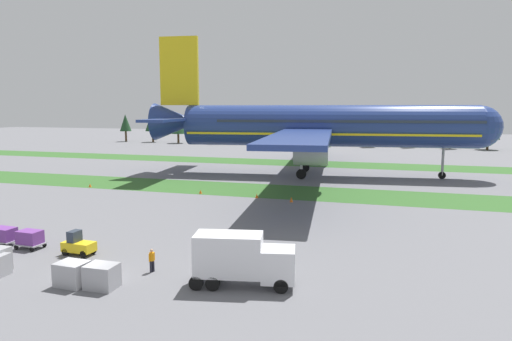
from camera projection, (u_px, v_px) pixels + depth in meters
name	position (u px, v px, depth m)	size (l,w,h in m)	color
ground_plane	(88.00, 279.00, 32.27)	(400.00, 400.00, 0.00)	slate
grass_strip_near	(247.00, 190.00, 67.12)	(320.00, 10.89, 0.01)	#336028
grass_strip_far	(295.00, 163.00, 99.18)	(320.00, 10.89, 0.01)	#336028
airliner	(319.00, 126.00, 79.61)	(59.53, 73.81, 24.44)	navy
baggage_tug	(78.00, 245.00, 37.52)	(2.66, 1.42, 1.97)	yellow
cargo_dolly_lead	(30.00, 238.00, 39.15)	(2.27, 1.60, 1.55)	#A3A3A8
cargo_dolly_second	(4.00, 235.00, 40.10)	(2.27, 1.60, 1.55)	#A3A3A8
catering_truck	(242.00, 258.00, 30.78)	(7.27, 3.61, 3.58)	silver
ground_crew_marshaller	(152.00, 259.00, 33.54)	(0.36, 0.53, 1.74)	black
uld_container_2	(72.00, 274.00, 31.02)	(2.00, 1.60, 1.62)	#A3A3A8
uld_container_3	(102.00, 276.00, 30.58)	(2.00, 1.60, 1.61)	#A3A3A8
taxiway_marker_0	(291.00, 200.00, 58.30)	(0.44, 0.44, 0.67)	orange
taxiway_marker_1	(90.00, 185.00, 69.27)	(0.44, 0.44, 0.54)	orange
taxiway_marker_2	(201.00, 192.00, 64.03)	(0.44, 0.44, 0.55)	orange
taxiway_marker_3	(257.00, 196.00, 61.02)	(0.44, 0.44, 0.54)	orange
distant_tree_line	(331.00, 123.00, 140.91)	(145.38, 10.68, 12.10)	#4C3823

